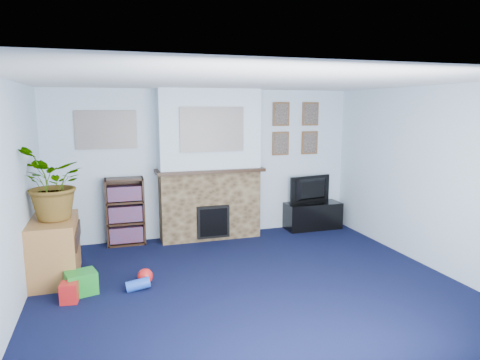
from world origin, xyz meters
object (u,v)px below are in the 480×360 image
object	(u,v)px
tv_stand	(313,216)
sideboard	(55,251)
bookshelf	(125,213)
television	(313,190)

from	to	relation	value
tv_stand	sideboard	world-z (taller)	sideboard
bookshelf	sideboard	bearing A→B (deg)	-128.98
television	bookshelf	world-z (taller)	bookshelf
television	bookshelf	bearing A→B (deg)	-10.68
television	sideboard	xyz separation A→B (m)	(-4.09, -1.07, -0.34)
tv_stand	sideboard	bearing A→B (deg)	-165.65
tv_stand	sideboard	size ratio (longest dim) A/B	1.00
sideboard	tv_stand	bearing A→B (deg)	14.35
tv_stand	television	xyz separation A→B (m)	(0.00, 0.02, 0.47)
bookshelf	sideboard	size ratio (longest dim) A/B	1.07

